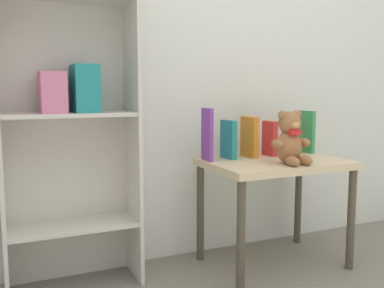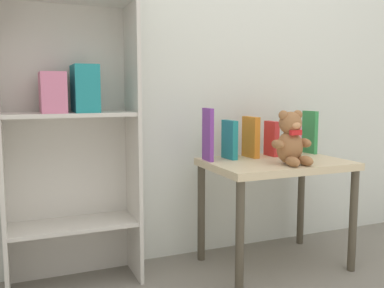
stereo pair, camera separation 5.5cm
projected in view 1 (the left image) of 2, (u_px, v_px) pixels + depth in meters
The scene contains 10 objects.
wall_back at pixel (228, 29), 2.39m from camera, with size 4.80×0.06×2.50m.
bookshelf_side at pixel (67, 91), 1.93m from camera, with size 0.60×0.27×1.61m.
display_table at pixel (275, 175), 2.20m from camera, with size 0.71×0.48×0.56m.
teddy_bear at pixel (290, 139), 2.07m from camera, with size 0.20×0.18×0.26m.
book_standing_purple at pixel (207, 135), 2.16m from camera, with size 0.02×0.11×0.27m, color purple.
book_standing_teal at pixel (228, 139), 2.23m from camera, with size 0.03×0.12×0.20m, color teal.
book_standing_orange at pixel (249, 137), 2.28m from camera, with size 0.03×0.13×0.22m, color orange.
book_standing_red at pixel (270, 138), 2.34m from camera, with size 0.03×0.11×0.19m, color red.
book_standing_pink at pixel (290, 137), 2.38m from camera, with size 0.04×0.11×0.19m, color #D17093.
book_standing_green at pixel (307, 132), 2.45m from camera, with size 0.02×0.11×0.24m, color #33934C.
Camera 1 is at (-1.19, -0.62, 0.91)m, focal length 40.00 mm.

